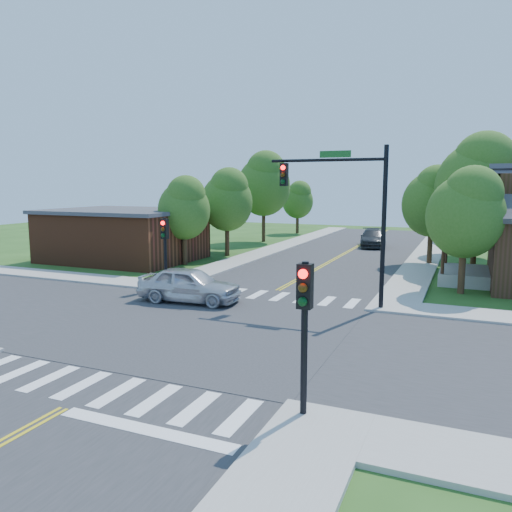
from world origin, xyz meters
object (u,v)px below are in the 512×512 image
at_px(signal_mast_ne, 346,200).
at_px(car_silver, 189,285).
at_px(signal_pole_se, 304,310).
at_px(car_dgrey, 373,239).
at_px(signal_pole_nw, 165,240).

distance_m(signal_mast_ne, car_silver, 8.20).
bearing_deg(signal_pole_se, car_dgrey, 97.38).
bearing_deg(signal_mast_ne, signal_pole_nw, -179.93).
distance_m(signal_pole_nw, car_silver, 3.85).
bearing_deg(signal_pole_nw, signal_mast_ne, 0.07).
bearing_deg(car_dgrey, signal_pole_se, -93.48).
relative_size(signal_pole_nw, car_silver, 0.76).
xyz_separation_m(signal_pole_se, car_dgrey, (-4.35, 33.58, -1.90)).
bearing_deg(signal_pole_nw, car_dgrey, 72.98).
bearing_deg(signal_pole_se, signal_pole_nw, 135.00).
bearing_deg(car_silver, signal_pole_se, -141.20).
distance_m(signal_mast_ne, car_dgrey, 22.89).
distance_m(signal_mast_ne, signal_pole_se, 11.55).
relative_size(signal_pole_se, signal_pole_nw, 1.00).
bearing_deg(signal_mast_ne, car_silver, -163.01).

